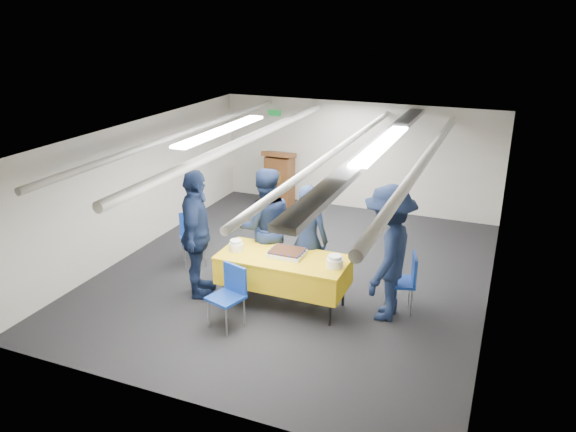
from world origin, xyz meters
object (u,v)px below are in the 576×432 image
object	(u,v)px
chair_near	(230,290)
sailor_d	(388,253)
chair_left	(193,233)
sailor_b	(265,227)
chair_right	(406,277)
sheet_cake	(287,253)
podium	(280,178)
serving_table	(283,270)
sailor_c	(197,235)
sailor_a	(308,240)

from	to	relation	value
chair_near	sailor_d	size ratio (longest dim) A/B	0.45
chair_left	sailor_b	size ratio (longest dim) A/B	0.46
chair_right	chair_left	world-z (taller)	same
sheet_cake	podium	size ratio (longest dim) A/B	0.40
serving_table	chair_near	xyz separation A→B (m)	(-0.45, -0.80, -0.03)
serving_table	sailor_c	distance (m)	1.38
chair_near	sailor_c	xyz separation A→B (m)	(-0.85, 0.60, 0.45)
chair_left	sailor_d	size ratio (longest dim) A/B	0.45
sailor_c	sailor_d	bearing A→B (deg)	-104.78
chair_right	sailor_c	world-z (taller)	sailor_c
serving_table	sailor_c	world-z (taller)	sailor_c
sailor_d	chair_left	bearing A→B (deg)	-97.43
chair_near	sailor_c	size ratio (longest dim) A/B	0.44
chair_near	sailor_c	world-z (taller)	sailor_c
chair_right	chair_near	bearing A→B (deg)	-148.63
sailor_a	podium	bearing A→B (deg)	-62.10
serving_table	chair_near	bearing A→B (deg)	-119.34
chair_right	sailor_c	distance (m)	3.09
podium	sailor_d	xyz separation A→B (m)	(3.26, -3.87, 0.35)
sheet_cake	chair_right	distance (m)	1.72
sailor_d	sailor_c	bearing A→B (deg)	-79.29
serving_table	chair_right	world-z (taller)	chair_right
chair_near	sheet_cake	bearing A→B (deg)	60.82
sailor_c	sailor_d	distance (m)	2.78
serving_table	chair_right	distance (m)	1.75
sailor_a	sailor_c	size ratio (longest dim) A/B	0.88
sailor_b	sailor_c	distance (m)	1.08
sheet_cake	chair_left	size ratio (longest dim) A/B	0.58
sailor_d	chair_right	bearing A→B (deg)	139.59
sailor_a	sailor_c	bearing A→B (deg)	23.59
sailor_d	podium	bearing A→B (deg)	-138.34
sheet_cake	sailor_d	bearing A→B (deg)	7.32
podium	sailor_b	size ratio (longest dim) A/B	0.67
chair_right	sailor_d	world-z (taller)	sailor_d
sheet_cake	sailor_d	world-z (taller)	sailor_d
sailor_c	chair_near	bearing A→B (deg)	-149.05
chair_left	chair_right	bearing A→B (deg)	-4.60
chair_left	sailor_a	size ratio (longest dim) A/B	0.50
chair_right	podium	bearing A→B (deg)	133.90
sheet_cake	podium	xyz separation A→B (m)	(-1.85, 4.06, -0.20)
chair_left	sailor_c	bearing A→B (deg)	-54.62
chair_right	sailor_a	xyz separation A→B (m)	(-1.48, -0.01, 0.33)
sailor_a	sailor_d	distance (m)	1.28
sheet_cake	sailor_c	xyz separation A→B (m)	(-1.33, -0.26, 0.17)
sheet_cake	sailor_c	bearing A→B (deg)	-168.98
chair_near	sailor_a	distance (m)	1.47
serving_table	sailor_b	bearing A→B (deg)	133.49
sailor_a	sheet_cake	bearing A→B (deg)	68.48
podium	sailor_b	bearing A→B (deg)	-70.40
serving_table	sailor_a	size ratio (longest dim) A/B	1.08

